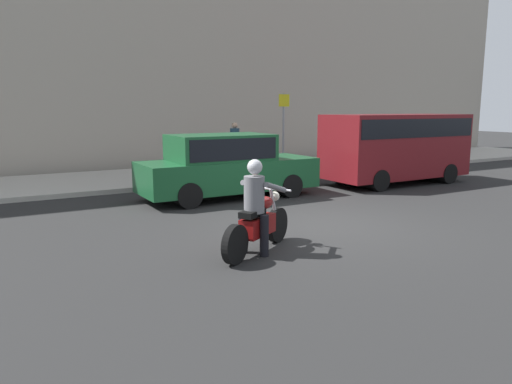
{
  "coord_description": "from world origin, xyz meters",
  "views": [
    {
      "loc": [
        -6.0,
        -7.83,
        2.41
      ],
      "look_at": [
        -1.91,
        -0.69,
        0.97
      ],
      "focal_mm": 33.78,
      "sensor_mm": 36.0,
      "label": 1
    }
  ],
  "objects_px": {
    "motorcycle_with_rider_gray": "(257,215)",
    "parked_van_maroon": "(396,144)",
    "street_sign_post": "(284,124)",
    "pedestrian_bystander": "(235,143)",
    "parked_sedan_forest_green": "(226,165)"
  },
  "relations": [
    {
      "from": "motorcycle_with_rider_gray",
      "to": "parked_van_maroon",
      "type": "bearing_deg",
      "value": 29.6
    },
    {
      "from": "pedestrian_bystander",
      "to": "motorcycle_with_rider_gray",
      "type": "bearing_deg",
      "value": -115.13
    },
    {
      "from": "parked_sedan_forest_green",
      "to": "parked_van_maroon",
      "type": "height_order",
      "value": "parked_van_maroon"
    },
    {
      "from": "parked_sedan_forest_green",
      "to": "parked_van_maroon",
      "type": "relative_size",
      "value": 0.99
    },
    {
      "from": "parked_sedan_forest_green",
      "to": "pedestrian_bystander",
      "type": "xyz_separation_m",
      "value": [
        2.32,
        3.94,
        0.28
      ]
    },
    {
      "from": "parked_van_maroon",
      "to": "street_sign_post",
      "type": "height_order",
      "value": "street_sign_post"
    },
    {
      "from": "parked_sedan_forest_green",
      "to": "parked_van_maroon",
      "type": "xyz_separation_m",
      "value": [
        5.86,
        -0.4,
        0.4
      ]
    },
    {
      "from": "motorcycle_with_rider_gray",
      "to": "street_sign_post",
      "type": "height_order",
      "value": "street_sign_post"
    },
    {
      "from": "motorcycle_with_rider_gray",
      "to": "pedestrian_bystander",
      "type": "xyz_separation_m",
      "value": [
        4.07,
        8.67,
        0.52
      ]
    },
    {
      "from": "motorcycle_with_rider_gray",
      "to": "parked_van_maroon",
      "type": "xyz_separation_m",
      "value": [
        7.61,
        4.32,
        0.64
      ]
    },
    {
      "from": "pedestrian_bystander",
      "to": "parked_van_maroon",
      "type": "bearing_deg",
      "value": -50.85
    },
    {
      "from": "parked_sedan_forest_green",
      "to": "pedestrian_bystander",
      "type": "height_order",
      "value": "pedestrian_bystander"
    },
    {
      "from": "street_sign_post",
      "to": "parked_van_maroon",
      "type": "bearing_deg",
      "value": -64.81
    },
    {
      "from": "parked_van_maroon",
      "to": "street_sign_post",
      "type": "xyz_separation_m",
      "value": [
        -1.8,
        3.82,
        0.53
      ]
    },
    {
      "from": "motorcycle_with_rider_gray",
      "to": "parked_sedan_forest_green",
      "type": "relative_size",
      "value": 0.39
    }
  ]
}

